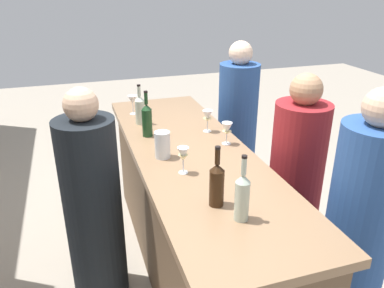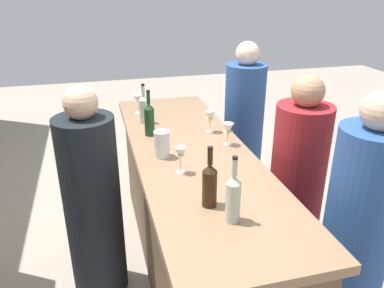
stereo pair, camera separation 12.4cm
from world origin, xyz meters
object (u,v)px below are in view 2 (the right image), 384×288
Objects in this scene: person_center_guest at (356,237)px; wine_bottle_leftmost_clear_pale at (233,197)px; person_left_guest at (243,132)px; person_right_guest at (296,191)px; wine_glass_near_right at (180,155)px; wine_bottle_second_right_clear_pale at (144,108)px; wine_bottle_second_left_amber_brown at (210,184)px; wine_glass_near_left at (228,130)px; water_pitcher at (162,144)px; wine_bottle_center_olive_green at (149,118)px; wine_glass_near_center at (210,117)px; wine_glass_far_left at (138,100)px; person_server_behind at (93,205)px.

wine_bottle_leftmost_clear_pale is at bearing -2.43° from person_center_guest.
person_right_guest is at bearing 103.87° from person_left_guest.
wine_bottle_second_right_clear_pale is at bearing 5.16° from wine_glass_near_right.
wine_bottle_second_right_clear_pale is (1.27, 0.14, -0.00)m from wine_bottle_second_left_amber_brown.
person_left_guest is at bearing -29.08° from wine_glass_near_left.
person_center_guest is at bearing -119.88° from wine_glass_near_right.
wine_bottle_center_olive_green is at bearing 2.67° from water_pitcher.
person_center_guest reaches higher than wine_bottle_center_olive_green.
wine_glass_near_center is at bearing 64.18° from person_left_guest.
wine_glass_near_left is 1.01m from person_left_guest.
person_right_guest is at bearing -139.23° from wine_glass_far_left.
wine_bottle_leftmost_clear_pale is at bearing 20.33° from person_right_guest.
wine_bottle_leftmost_clear_pale reaches higher than wine_glass_near_right.
person_center_guest is 1.04× the size of person_right_guest.
wine_glass_near_right is (-0.89, -0.08, -0.01)m from wine_bottle_second_right_clear_pale.
wine_bottle_leftmost_clear_pale is 1.00× the size of wine_bottle_center_olive_green.
wine_glass_near_center is 0.11× the size of person_server_behind.
wine_bottle_center_olive_green is (1.00, 0.14, 0.01)m from wine_bottle_second_left_amber_brown.
wine_bottle_center_olive_green is 1.07× the size of wine_bottle_second_right_clear_pale.
water_pitcher is (0.24, 0.06, -0.03)m from wine_glass_near_right.
wine_bottle_center_olive_green is at bearing -54.60° from person_center_guest.
wine_bottle_center_olive_green is (1.15, 0.21, 0.00)m from wine_bottle_leftmost_clear_pale.
wine_bottle_second_right_clear_pale is (1.42, 0.21, -0.01)m from wine_bottle_leftmost_clear_pale.
person_right_guest reaches higher than wine_glass_near_right.
person_right_guest is at bearing -84.77° from wine_glass_near_right.
person_server_behind is (0.27, 0.52, -0.42)m from wine_glass_near_right.
person_left_guest is at bearing -41.80° from wine_glass_near_center.
wine_bottle_second_right_clear_pale reaches higher than wine_glass_near_right.
wine_glass_near_center is (0.26, 0.05, 0.01)m from wine_glass_near_left.
wine_glass_near_left is 0.62m from person_right_guest.
wine_bottle_second_right_clear_pale is at bearing -60.46° from person_center_guest.
wine_bottle_leftmost_clear_pale is at bearing -166.32° from water_pitcher.
wine_glass_near_center is (0.95, -0.30, -0.01)m from wine_bottle_second_left_amber_brown.
wine_bottle_leftmost_clear_pale reaches higher than wine_glass_near_center.
wine_glass_near_center is 0.54m from water_pitcher.
person_center_guest is (-1.63, -0.96, -0.38)m from wine_glass_far_left.
wine_glass_near_left is (-0.31, -0.48, -0.02)m from wine_bottle_center_olive_green.
wine_glass_far_left is at bearing -69.92° from person_right_guest.
wine_bottle_leftmost_clear_pale is 0.17m from wine_bottle_second_left_amber_brown.
wine_bottle_leftmost_clear_pale reaches higher than water_pitcher.
person_left_guest reaches higher than person_server_behind.
person_center_guest reaches higher than wine_bottle_second_right_clear_pale.
wine_glass_near_left is at bearing -80.96° from water_pitcher.
person_left_guest is at bearing -61.41° from wine_bottle_center_olive_green.
person_server_behind reaches higher than wine_glass_near_center.
wine_glass_near_right is 1.14m from wine_glass_far_left.
wine_bottle_second_left_amber_brown reaches higher than wine_bottle_second_right_clear_pale.
person_left_guest reaches higher than wine_bottle_center_olive_green.
wine_glass_near_left is at bearing -139.98° from wine_bottle_second_right_clear_pale.
water_pitcher is at bearing 13.68° from wine_bottle_leftmost_clear_pale.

